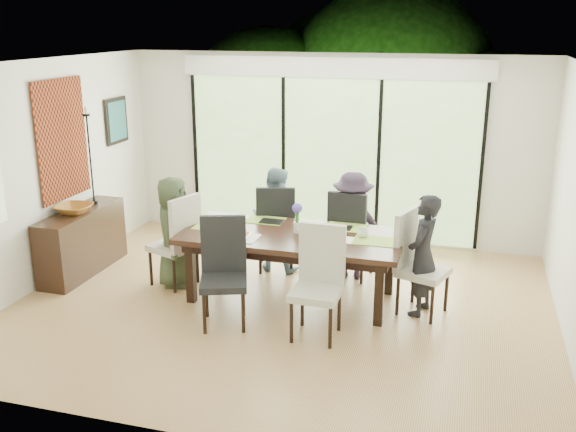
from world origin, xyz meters
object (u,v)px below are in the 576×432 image
(table_top, at_px, (292,236))
(person_right_end, at_px, (423,255))
(chair_right_end, at_px, (424,264))
(chair_left_end, at_px, (173,239))
(person_far_right, at_px, (352,226))
(chair_near_right, at_px, (316,284))
(chair_near_left, at_px, (223,274))
(person_left_end, at_px, (174,232))
(cup_b, at_px, (302,233))
(cup_a, at_px, (239,221))
(chair_far_left, at_px, (276,226))
(chair_far_right, at_px, (352,233))
(person_far_left, at_px, (275,219))
(sideboard, at_px, (82,242))
(cup_c, at_px, (363,233))
(laptop, at_px, (219,229))
(vase, at_px, (297,227))
(bowl, at_px, (74,209))

(table_top, xyz_separation_m, person_right_end, (1.48, 0.00, -0.08))
(table_top, bearing_deg, chair_right_end, 0.00)
(chair_left_end, xyz_separation_m, chair_right_end, (3.00, 0.00, 0.00))
(chair_left_end, bearing_deg, person_far_right, 131.57)
(table_top, bearing_deg, chair_near_right, -60.11)
(chair_near_left, height_order, person_left_end, person_left_end)
(table_top, distance_m, chair_near_left, 1.02)
(cup_b, bearing_deg, cup_a, 163.61)
(chair_far_left, distance_m, person_right_end, 2.11)
(person_left_end, bearing_deg, chair_far_right, -77.12)
(chair_right_end, xyz_separation_m, cup_b, (-1.35, -0.10, 0.26))
(chair_right_end, xyz_separation_m, person_left_end, (-2.98, 0.00, 0.10))
(person_far_left, distance_m, sideboard, 2.50)
(chair_left_end, distance_m, person_far_right, 2.21)
(table_top, bearing_deg, cup_c, 7.13)
(laptop, bearing_deg, cup_a, 14.29)
(person_far_right, distance_m, vase, 0.94)
(cup_b, bearing_deg, person_far_left, 122.83)
(person_far_left, bearing_deg, laptop, 72.31)
(chair_left_end, bearing_deg, person_left_end, 109.53)
(sideboard, distance_m, bowl, 0.47)
(chair_near_left, relative_size, cup_a, 8.87)
(chair_right_end, bearing_deg, cup_c, 100.93)
(table_top, distance_m, chair_right_end, 1.51)
(cup_b, bearing_deg, chair_left_end, 176.53)
(table_top, bearing_deg, person_right_end, 0.00)
(laptop, bearing_deg, bowl, 133.96)
(chair_far_left, distance_m, sideboard, 2.49)
(chair_near_right, bearing_deg, chair_near_left, -178.90)
(chair_left_end, relative_size, person_left_end, 0.85)
(chair_near_right, bearing_deg, sideboard, 165.63)
(chair_left_end, relative_size, person_far_left, 0.85)
(chair_far_left, bearing_deg, chair_left_end, 22.80)
(chair_far_right, distance_m, cup_c, 0.83)
(chair_left_end, bearing_deg, chair_right_end, 109.53)
(person_far_left, distance_m, cup_c, 1.46)
(chair_left_end, xyz_separation_m, chair_near_right, (2.00, -0.87, 0.00))
(laptop, bearing_deg, cup_b, -44.74)
(person_right_end, relative_size, sideboard, 0.93)
(person_far_right, bearing_deg, vase, 48.77)
(chair_right_end, height_order, vase, chair_right_end)
(cup_b, height_order, cup_c, cup_c)
(chair_right_end, height_order, chair_near_right, same)
(chair_far_left, relative_size, bowl, 2.67)
(chair_far_left, bearing_deg, chair_near_left, 72.15)
(chair_near_right, bearing_deg, table_top, 120.98)
(table_top, bearing_deg, laptop, -173.29)
(chair_far_right, distance_m, chair_near_right, 1.72)
(chair_near_left, xyz_separation_m, person_left_end, (-0.98, 0.87, 0.10))
(cup_b, xyz_separation_m, sideboard, (-2.95, 0.14, -0.43))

